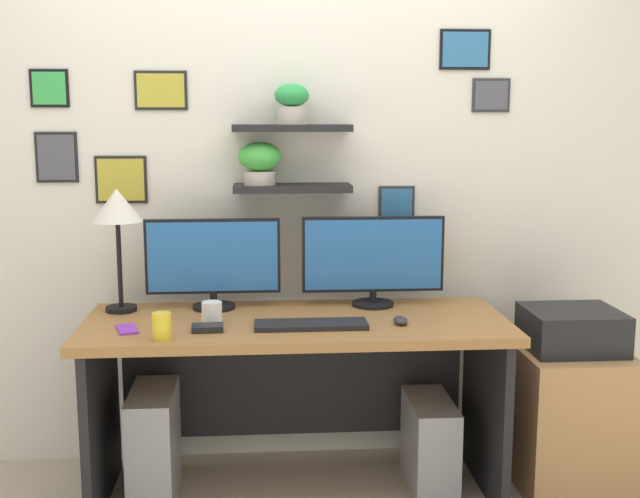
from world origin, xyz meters
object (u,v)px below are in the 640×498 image
Objects in this scene: monitor_right at (373,259)px; coffee_mug at (212,313)px; computer_mouse at (400,320)px; computer_tower_right at (430,443)px; monitor_left at (213,261)px; keyboard at (311,325)px; printer at (572,329)px; desk_lamp at (117,212)px; pen_cup at (162,326)px; cell_phone at (127,329)px; scissors_tray at (207,328)px; drawer_cabinet at (567,417)px; desk at (296,364)px; computer_tower_left at (154,444)px.

monitor_right is 0.74m from coffee_mug.
computer_mouse reaches higher than computer_tower_right.
keyboard is at bearing -41.05° from monitor_left.
keyboard is 1.11m from printer.
desk_lamp is 0.62m from pen_cup.
monitor_right is at bearing 101.38° from computer_mouse.
monitor_left is 4.07× the size of cell_phone.
desk_lamp is 0.66m from scissors_tray.
drawer_cabinet is at bearing -8.09° from monitor_left.
drawer_cabinet is at bearing -2.53° from desk.
monitor_left is 5.70× the size of pen_cup.
pen_cup is at bearing -170.76° from computer_mouse.
coffee_mug reaches higher than drawer_cabinet.
cell_phone is (-0.31, -0.34, -0.20)m from monitor_left.
monitor_left is at bearing 168.17° from computer_tower_right.
monitor_right is 1.09m from desk_lamp.
keyboard is at bearing -11.82° from computer_tower_left.
pen_cup is 0.26× the size of printer.
coffee_mug is (-0.39, 0.07, 0.04)m from keyboard.
coffee_mug reaches higher than desk.
desk is 18.95× the size of coffee_mug.
desk is 0.56m from monitor_left.
monitor_left is 1.50× the size of printer.
printer is at bearing 90.00° from drawer_cabinet.
printer reaches higher than computer_tower_left.
computer_mouse is at bearing -21.54° from desk.
computer_mouse is 0.88m from drawer_cabinet.
computer_tower_right is at bearing -7.34° from desk_lamp.
printer is at bearing 8.87° from pen_cup.
computer_tower_left is (-1.74, 0.00, -0.45)m from printer.
desk_lamp reaches higher than printer.
coffee_mug is 1.57m from drawer_cabinet.
computer_mouse is at bearing 3.48° from scissors_tray.
coffee_mug is at bearing -13.10° from computer_tower_left.
drawer_cabinet is at bearing 6.76° from keyboard.
computer_mouse is at bearing -171.60° from drawer_cabinet.
coffee_mug is 0.11m from scissors_tray.
pen_cup is 0.19m from scissors_tray.
computer_tower_right is (-0.58, 0.02, -0.11)m from drawer_cabinet.
monitor_left reaches higher than computer_tower_right.
drawer_cabinet is 1.74m from computer_tower_left.
scissors_tray is 0.61m from computer_tower_left.
monitor_left is 4.75× the size of scissors_tray.
pen_cup is (0.15, -0.13, 0.05)m from cell_phone.
monitor_left is at bearing 138.95° from keyboard.
keyboard is 0.39m from coffee_mug.
printer is (1.65, 0.26, -0.12)m from pen_cup.
cell_phone is 0.23× the size of drawer_cabinet.
desk is 12.19× the size of cell_phone.
monitor_right reaches higher than drawer_cabinet.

